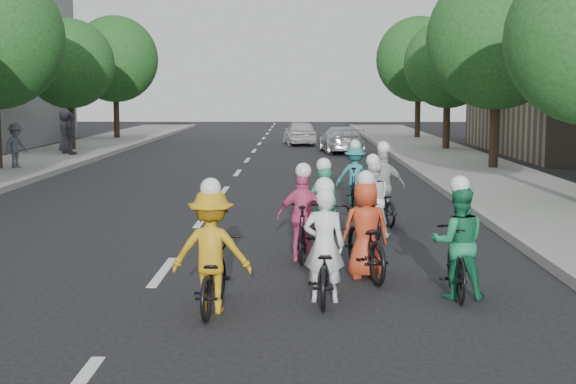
{
  "coord_description": "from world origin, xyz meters",
  "views": [
    {
      "loc": [
        2.1,
        -12.08,
        2.78
      ],
      "look_at": [
        1.9,
        1.97,
        1.0
      ],
      "focal_mm": 50.0,
      "sensor_mm": 36.0,
      "label": 1
    }
  ],
  "objects_px": {
    "cyclist_2": "(212,263)",
    "cyclist_7": "(355,180)",
    "cyclist_3": "(303,225)",
    "cyclist_5": "(323,217)",
    "cyclist_6": "(372,207)",
    "follow_car_lead": "(341,140)",
    "spectator_0": "(16,146)",
    "cyclist_0": "(324,260)",
    "cyclist_1": "(457,251)",
    "spectator_2": "(65,131)",
    "cyclist_8": "(383,196)",
    "follow_car_trail": "(300,133)",
    "cyclist_4": "(365,238)",
    "spectator_1": "(71,134)"
  },
  "relations": [
    {
      "from": "cyclist_7",
      "to": "cyclist_1",
      "type": "bearing_deg",
      "value": 103.27
    },
    {
      "from": "cyclist_8",
      "to": "spectator_0",
      "type": "height_order",
      "value": "cyclist_8"
    },
    {
      "from": "cyclist_5",
      "to": "cyclist_6",
      "type": "distance_m",
      "value": 1.52
    },
    {
      "from": "cyclist_6",
      "to": "follow_car_lead",
      "type": "height_order",
      "value": "cyclist_6"
    },
    {
      "from": "cyclist_8",
      "to": "spectator_2",
      "type": "distance_m",
      "value": 20.62
    },
    {
      "from": "cyclist_1",
      "to": "cyclist_7",
      "type": "height_order",
      "value": "cyclist_1"
    },
    {
      "from": "cyclist_0",
      "to": "follow_car_lead",
      "type": "relative_size",
      "value": 0.43
    },
    {
      "from": "cyclist_0",
      "to": "spectator_0",
      "type": "xyz_separation_m",
      "value": [
        -10.04,
        16.82,
        0.37
      ]
    },
    {
      "from": "cyclist_1",
      "to": "spectator_2",
      "type": "bearing_deg",
      "value": -59.17
    },
    {
      "from": "cyclist_4",
      "to": "cyclist_8",
      "type": "height_order",
      "value": "cyclist_8"
    },
    {
      "from": "cyclist_0",
      "to": "follow_car_lead",
      "type": "bearing_deg",
      "value": -90.3
    },
    {
      "from": "cyclist_3",
      "to": "follow_car_trail",
      "type": "xyz_separation_m",
      "value": [
        -0.04,
        28.17,
        0.04
      ]
    },
    {
      "from": "cyclist_7",
      "to": "spectator_0",
      "type": "xyz_separation_m",
      "value": [
        -11.07,
        7.78,
        0.29
      ]
    },
    {
      "from": "cyclist_0",
      "to": "follow_car_trail",
      "type": "height_order",
      "value": "cyclist_0"
    },
    {
      "from": "cyclist_3",
      "to": "cyclist_5",
      "type": "bearing_deg",
      "value": -106.03
    },
    {
      "from": "cyclist_2",
      "to": "follow_car_trail",
      "type": "height_order",
      "value": "cyclist_2"
    },
    {
      "from": "cyclist_6",
      "to": "follow_car_lead",
      "type": "distance_m",
      "value": 20.81
    },
    {
      "from": "cyclist_2",
      "to": "cyclist_5",
      "type": "bearing_deg",
      "value": -107.38
    },
    {
      "from": "cyclist_6",
      "to": "follow_car_trail",
      "type": "relative_size",
      "value": 0.48
    },
    {
      "from": "cyclist_5",
      "to": "follow_car_lead",
      "type": "distance_m",
      "value": 22.03
    },
    {
      "from": "cyclist_7",
      "to": "follow_car_trail",
      "type": "bearing_deg",
      "value": -78.25
    },
    {
      "from": "follow_car_lead",
      "to": "spectator_2",
      "type": "bearing_deg",
      "value": 5.44
    },
    {
      "from": "cyclist_1",
      "to": "follow_car_lead",
      "type": "relative_size",
      "value": 0.41
    },
    {
      "from": "cyclist_2",
      "to": "cyclist_4",
      "type": "distance_m",
      "value": 2.84
    },
    {
      "from": "cyclist_1",
      "to": "follow_car_trail",
      "type": "xyz_separation_m",
      "value": [
        -2.11,
        30.53,
        0.01
      ]
    },
    {
      "from": "cyclist_6",
      "to": "cyclist_1",
      "type": "bearing_deg",
      "value": 95.16
    },
    {
      "from": "cyclist_2",
      "to": "cyclist_4",
      "type": "relative_size",
      "value": 0.83
    },
    {
      "from": "cyclist_0",
      "to": "cyclist_4",
      "type": "height_order",
      "value": "cyclist_0"
    },
    {
      "from": "cyclist_2",
      "to": "cyclist_7",
      "type": "height_order",
      "value": "cyclist_2"
    },
    {
      "from": "spectator_2",
      "to": "cyclist_3",
      "type": "bearing_deg",
      "value": -161.47
    },
    {
      "from": "cyclist_0",
      "to": "cyclist_4",
      "type": "xyz_separation_m",
      "value": [
        0.66,
        1.38,
        0.04
      ]
    },
    {
      "from": "cyclist_1",
      "to": "cyclist_7",
      "type": "bearing_deg",
      "value": -81.7
    },
    {
      "from": "cyclist_2",
      "to": "spectator_0",
      "type": "xyz_separation_m",
      "value": [
        -8.61,
        17.37,
        0.29
      ]
    },
    {
      "from": "follow_car_lead",
      "to": "spectator_0",
      "type": "height_order",
      "value": "spectator_0"
    },
    {
      "from": "cyclist_2",
      "to": "cyclist_6",
      "type": "distance_m",
      "value": 5.84
    },
    {
      "from": "spectator_0",
      "to": "cyclist_0",
      "type": "bearing_deg",
      "value": -126.71
    },
    {
      "from": "spectator_0",
      "to": "follow_car_trail",
      "type": "bearing_deg",
      "value": -12.56
    },
    {
      "from": "cyclist_4",
      "to": "cyclist_7",
      "type": "relative_size",
      "value": 1.27
    },
    {
      "from": "cyclist_0",
      "to": "cyclist_7",
      "type": "bearing_deg",
      "value": -93.39
    },
    {
      "from": "cyclist_3",
      "to": "spectator_1",
      "type": "relative_size",
      "value": 0.93
    },
    {
      "from": "cyclist_1",
      "to": "follow_car_trail",
      "type": "relative_size",
      "value": 0.45
    },
    {
      "from": "cyclist_1",
      "to": "spectator_2",
      "type": "relative_size",
      "value": 0.91
    },
    {
      "from": "spectator_0",
      "to": "spectator_2",
      "type": "xyz_separation_m",
      "value": [
        -0.17,
        6.39,
        0.16
      ]
    },
    {
      "from": "cyclist_3",
      "to": "spectator_0",
      "type": "xyz_separation_m",
      "value": [
        -9.78,
        14.27,
        0.32
      ]
    },
    {
      "from": "cyclist_0",
      "to": "follow_car_trail",
      "type": "bearing_deg",
      "value": -86.33
    },
    {
      "from": "cyclist_7",
      "to": "follow_car_trail",
      "type": "xyz_separation_m",
      "value": [
        -1.34,
        21.69,
        0.02
      ]
    },
    {
      "from": "cyclist_4",
      "to": "follow_car_trail",
      "type": "distance_m",
      "value": 29.36
    },
    {
      "from": "cyclist_5",
      "to": "spectator_0",
      "type": "relative_size",
      "value": 1.07
    },
    {
      "from": "cyclist_3",
      "to": "spectator_1",
      "type": "bearing_deg",
      "value": -60.63
    },
    {
      "from": "follow_car_lead",
      "to": "cyclist_1",
      "type": "bearing_deg",
      "value": 84.92
    }
  ]
}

